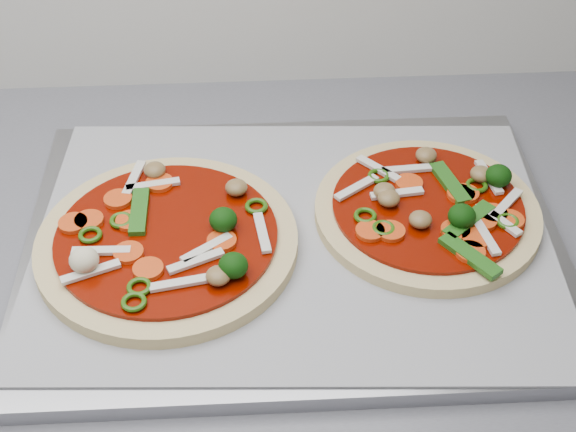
{
  "coord_description": "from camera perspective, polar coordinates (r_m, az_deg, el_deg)",
  "views": [
    {
      "loc": [
        0.44,
        0.81,
        1.39
      ],
      "look_at": [
        0.47,
        1.33,
        0.93
      ],
      "focal_mm": 50.0,
      "sensor_mm": 36.0,
      "label": 1
    }
  ],
  "objects": [
    {
      "name": "baking_tray",
      "position": [
        0.7,
        0.39,
        -1.85
      ],
      "size": [
        0.47,
        0.35,
        0.02
      ],
      "primitive_type": "cube",
      "rotation": [
        0.0,
        0.0,
        -0.0
      ],
      "color": "#939398",
      "rests_on": "countertop"
    },
    {
      "name": "parchment",
      "position": [
        0.7,
        0.4,
        -1.34
      ],
      "size": [
        0.46,
        0.35,
        0.0
      ],
      "primitive_type": "cube",
      "rotation": [
        0.0,
        0.0,
        -0.05
      ],
      "color": "#A3A3A8",
      "rests_on": "baking_tray"
    },
    {
      "name": "pizza_left",
      "position": [
        0.69,
        -8.59,
        -1.72
      ],
      "size": [
        0.29,
        0.29,
        0.04
      ],
      "rotation": [
        0.0,
        0.0,
        -0.35
      ],
      "color": "#E4C884",
      "rests_on": "parchment"
    },
    {
      "name": "pizza_right",
      "position": [
        0.72,
        10.1,
        0.47
      ],
      "size": [
        0.25,
        0.25,
        0.03
      ],
      "rotation": [
        0.0,
        0.0,
        -0.33
      ],
      "color": "#E4C884",
      "rests_on": "parchment"
    }
  ]
}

